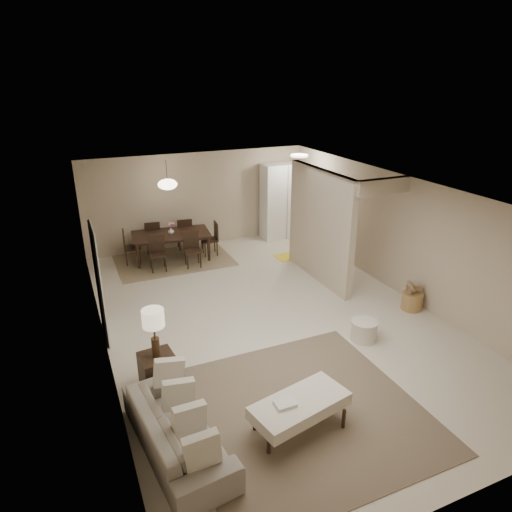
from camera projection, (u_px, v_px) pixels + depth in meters
name	position (u px, v px, depth m)	size (l,w,h in m)	color
floor	(269.00, 318.00, 8.79)	(9.00, 9.00, 0.00)	beige
ceiling	(271.00, 190.00, 7.86)	(9.00, 9.00, 0.00)	white
back_wall	(198.00, 200.00, 12.15)	(6.00, 6.00, 0.00)	#BFAA90
left_wall	(99.00, 286.00, 7.21)	(9.00, 9.00, 0.00)	#BFAA90
right_wall	(401.00, 236.00, 9.43)	(9.00, 9.00, 0.00)	#BFAA90
partition	(320.00, 226.00, 10.05)	(0.15, 2.50, 2.50)	#BFAA90
doorway	(99.00, 284.00, 7.82)	(0.04, 0.90, 2.04)	black
pantry_cabinet	(283.00, 201.00, 12.80)	(1.20, 0.55, 2.10)	white
flush_light	(299.00, 156.00, 11.45)	(0.44, 0.44, 0.05)	white
living_rug	(301.00, 410.00, 6.36)	(3.20, 3.20, 0.01)	brown
sofa	(177.00, 430.00, 5.60)	(0.80, 2.04, 0.60)	gray
ottoman_bench	(300.00, 406.00, 5.89)	(1.40, 0.86, 0.47)	white
side_table	(158.00, 371.00, 6.76)	(0.49, 0.49, 0.54)	black
table_lamp	(153.00, 322.00, 6.45)	(0.32, 0.32, 0.76)	#44301D
round_pouf	(364.00, 331.00, 8.00)	(0.46, 0.46, 0.36)	white
wicker_basket	(412.00, 301.00, 9.05)	(0.41, 0.41, 0.35)	#8F5E39
dining_rug	(173.00, 259.00, 11.57)	(2.80, 2.10, 0.01)	#8E7958
dining_table	(172.00, 247.00, 11.45)	(1.90, 1.06, 0.67)	black
dining_chairs	(172.00, 243.00, 11.41)	(2.35, 1.80, 0.86)	black
vase	(171.00, 231.00, 11.30)	(0.15, 0.15, 0.16)	white
yellow_mat	(292.00, 256.00, 11.73)	(0.86, 0.52, 0.01)	yellow
pendant_light	(168.00, 184.00, 10.86)	(0.46, 0.46, 0.71)	#44301D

